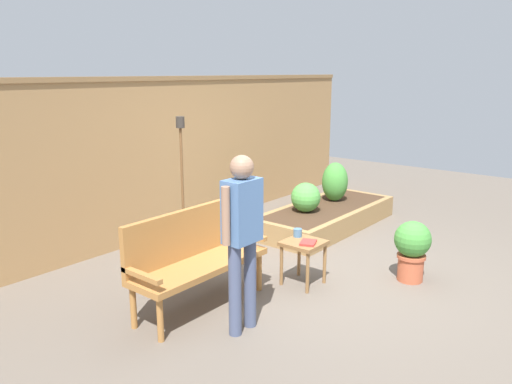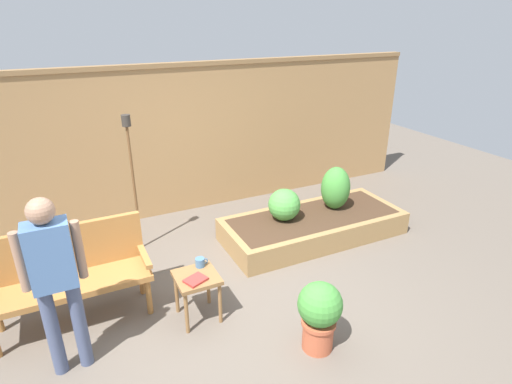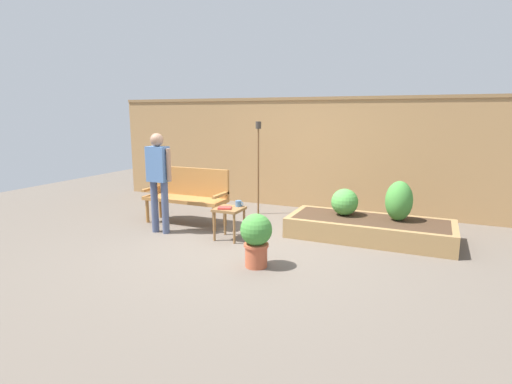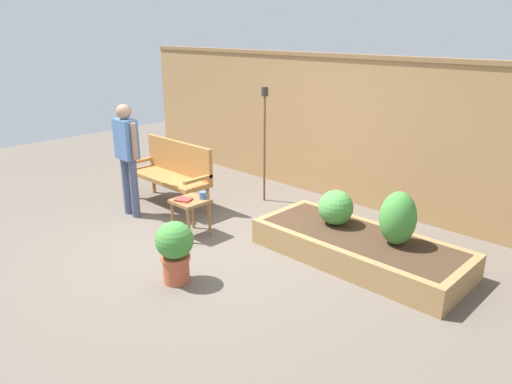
# 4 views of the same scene
# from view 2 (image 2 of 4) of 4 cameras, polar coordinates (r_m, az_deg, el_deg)

# --- Properties ---
(ground_plane) EXTENTS (14.00, 14.00, 0.00)m
(ground_plane) POSITION_cam_2_polar(r_m,az_deg,el_deg) (4.31, -2.95, -16.48)
(ground_plane) COLOR #60564C
(fence_back) EXTENTS (8.40, 0.14, 2.16)m
(fence_back) POSITION_cam_2_polar(r_m,az_deg,el_deg) (6.04, -13.01, 6.63)
(fence_back) COLOR #A37A4C
(fence_back) RESTS_ON ground_plane
(garden_bench) EXTENTS (1.44, 0.48, 0.94)m
(garden_bench) POSITION_cam_2_polar(r_m,az_deg,el_deg) (4.35, -24.32, -9.56)
(garden_bench) COLOR #A87038
(garden_bench) RESTS_ON ground_plane
(side_table) EXTENTS (0.40, 0.40, 0.48)m
(side_table) POSITION_cam_2_polar(r_m,az_deg,el_deg) (4.09, -8.09, -12.23)
(side_table) COLOR olive
(side_table) RESTS_ON ground_plane
(cup_on_table) EXTENTS (0.13, 0.09, 0.09)m
(cup_on_table) POSITION_cam_2_polar(r_m,az_deg,el_deg) (4.14, -7.63, -9.51)
(cup_on_table) COLOR teal
(cup_on_table) RESTS_ON side_table
(book_on_table) EXTENTS (0.24, 0.21, 0.02)m
(book_on_table) POSITION_cam_2_polar(r_m,az_deg,el_deg) (3.96, -8.25, -11.81)
(book_on_table) COLOR #B2332D
(book_on_table) RESTS_ON side_table
(potted_boxwood) EXTENTS (0.39, 0.39, 0.67)m
(potted_boxwood) POSITION_cam_2_polar(r_m,az_deg,el_deg) (3.77, 8.68, -15.99)
(potted_boxwood) COLOR #B75638
(potted_boxwood) RESTS_ON ground_plane
(raised_planter_bed) EXTENTS (2.40, 1.00, 0.30)m
(raised_planter_bed) POSITION_cam_2_polar(r_m,az_deg,el_deg) (5.62, 7.85, -4.63)
(raised_planter_bed) COLOR #997547
(raised_planter_bed) RESTS_ON ground_plane
(shrub_near_bench) EXTENTS (0.41, 0.41, 0.41)m
(shrub_near_bench) POSITION_cam_2_polar(r_m,az_deg,el_deg) (5.34, 3.89, -1.74)
(shrub_near_bench) COLOR brown
(shrub_near_bench) RESTS_ON raised_planter_bed
(shrub_far_corner) EXTENTS (0.39, 0.39, 0.59)m
(shrub_far_corner) POSITION_cam_2_polar(r_m,az_deg,el_deg) (5.71, 10.83, 0.55)
(shrub_far_corner) COLOR brown
(shrub_far_corner) RESTS_ON raised_planter_bed
(tiki_torch) EXTENTS (0.10, 0.10, 1.71)m
(tiki_torch) POSITION_cam_2_polar(r_m,az_deg,el_deg) (5.11, -16.74, 4.16)
(tiki_torch) COLOR brown
(tiki_torch) RESTS_ON ground_plane
(person_by_bench) EXTENTS (0.47, 0.20, 1.56)m
(person_by_bench) POSITION_cam_2_polar(r_m,az_deg,el_deg) (3.57, -25.89, -10.00)
(person_by_bench) COLOR #475170
(person_by_bench) RESTS_ON ground_plane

